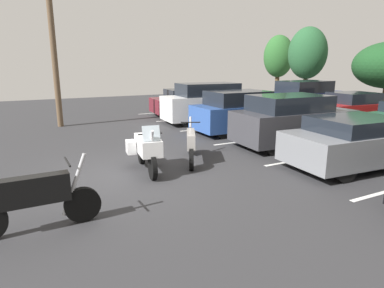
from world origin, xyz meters
The scene contains 15 objects.
ground centered at (0.00, 0.00, -0.05)m, with size 44.00×44.00×0.10m, color #2D2D30.
motorcycle_touring centered at (0.12, 0.44, 0.66)m, with size 2.18×1.02×1.40m.
motorcycle_second centered at (2.40, -2.42, 0.60)m, with size 0.62×2.23×1.33m.
motorcycle_third centered at (-0.22, 1.96, 0.55)m, with size 2.10×1.13×1.24m.
parking_stripes centered at (-1.67, 6.22, 0.00)m, with size 17.43×5.11×0.01m.
car_maroon centered at (-8.74, 6.26, 0.74)m, with size 2.21×4.56×1.49m.
car_white centered at (-6.03, 6.01, 0.97)m, with size 2.06×4.87×1.97m.
car_blue centered at (-3.23, 5.94, 0.87)m, with size 1.89×4.27×1.79m.
car_charcoal centered at (-0.38, 6.16, 0.91)m, with size 2.17×4.45×1.83m.
car_grey centered at (2.47, 6.18, 0.73)m, with size 2.26×4.98×1.46m.
car_far_navy centered at (-5.36, 12.10, 0.98)m, with size 2.23×4.77×1.98m.
car_far_red centered at (-2.48, 12.24, 0.73)m, with size 2.24×4.57×1.53m.
utility_pole centered at (-8.29, -0.88, 3.77)m, with size 1.80×0.29×7.24m.
tree_left centered at (-10.58, 17.21, 3.68)m, with size 2.87×2.87×5.61m.
tree_center centered at (-17.62, 20.62, 3.61)m, with size 2.89×2.89×5.66m.
Camera 1 is at (8.45, -2.49, 2.90)m, focal length 31.06 mm.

